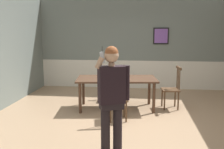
% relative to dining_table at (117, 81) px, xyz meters
% --- Properties ---
extents(ground_plane, '(6.80, 6.80, 0.00)m').
position_rel_dining_table_xyz_m(ground_plane, '(0.26, -0.74, -0.66)').
color(ground_plane, '#9E7F60').
extents(room_back_partition, '(6.02, 0.17, 2.85)m').
position_rel_dining_table_xyz_m(room_back_partition, '(0.26, 2.36, 0.71)').
color(room_back_partition, slate).
rests_on(room_back_partition, ground_plane).
extents(dining_table, '(1.97, 1.14, 0.74)m').
position_rel_dining_table_xyz_m(dining_table, '(0.00, 0.00, 0.00)').
color(dining_table, '#4C3323').
rests_on(dining_table, ground_plane).
extents(chair_near_window, '(0.49, 0.49, 0.92)m').
position_rel_dining_table_xyz_m(chair_near_window, '(-0.10, 0.84, -0.20)').
color(chair_near_window, '#2D2319').
rests_on(chair_near_window, ground_plane).
extents(chair_by_doorway, '(0.44, 0.44, 1.02)m').
position_rel_dining_table_xyz_m(chair_by_doorway, '(1.32, 0.15, -0.18)').
color(chair_by_doorway, '#513823').
rests_on(chair_by_doorway, ground_plane).
extents(chair_at_table_head, '(0.48, 0.48, 0.99)m').
position_rel_dining_table_xyz_m(chair_at_table_head, '(0.10, -0.84, -0.19)').
color(chair_at_table_head, '#513823').
rests_on(chair_at_table_head, ground_plane).
extents(person_figure, '(0.50, 0.34, 1.64)m').
position_rel_dining_table_xyz_m(person_figure, '(0.15, -2.29, 0.27)').
color(person_figure, black).
rests_on(person_figure, ground_plane).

